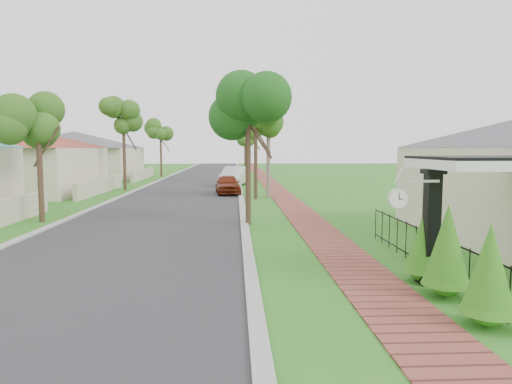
# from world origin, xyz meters

# --- Properties ---
(ground) EXTENTS (160.00, 160.00, 0.00)m
(ground) POSITION_xyz_m (0.00, 0.00, 0.00)
(ground) COLOR #30761C
(ground) RESTS_ON ground
(road) EXTENTS (7.00, 120.00, 0.02)m
(road) POSITION_xyz_m (-3.00, 20.00, 0.00)
(road) COLOR #28282B
(road) RESTS_ON ground
(kerb_right) EXTENTS (0.30, 120.00, 0.10)m
(kerb_right) POSITION_xyz_m (0.65, 20.00, 0.00)
(kerb_right) COLOR #9E9E99
(kerb_right) RESTS_ON ground
(kerb_left) EXTENTS (0.30, 120.00, 0.10)m
(kerb_left) POSITION_xyz_m (-6.65, 20.00, 0.00)
(kerb_left) COLOR #9E9E99
(kerb_left) RESTS_ON ground
(sidewalk) EXTENTS (1.50, 120.00, 0.03)m
(sidewalk) POSITION_xyz_m (3.25, 20.00, 0.00)
(sidewalk) COLOR brown
(sidewalk) RESTS_ON ground
(porch_post) EXTENTS (0.48, 0.48, 2.52)m
(porch_post) POSITION_xyz_m (4.55, -1.00, 1.12)
(porch_post) COLOR black
(porch_post) RESTS_ON ground
(picket_fence) EXTENTS (0.03, 8.02, 1.00)m
(picket_fence) POSITION_xyz_m (4.90, -0.00, 0.53)
(picket_fence) COLOR black
(picket_fence) RESTS_ON ground
(street_trees) EXTENTS (10.70, 37.65, 5.89)m
(street_trees) POSITION_xyz_m (-2.87, 26.84, 4.54)
(street_trees) COLOR #382619
(street_trees) RESTS_ON ground
(hedge_row) EXTENTS (0.83, 3.38, 1.88)m
(hedge_row) POSITION_xyz_m (4.45, -2.15, 0.88)
(hedge_row) COLOR #2C6814
(hedge_row) RESTS_ON ground
(far_house_red) EXTENTS (15.56, 15.56, 4.60)m
(far_house_red) POSITION_xyz_m (-14.97, 20.00, 2.34)
(far_house_red) COLOR beige
(far_house_red) RESTS_ON ground
(far_house_grey) EXTENTS (15.56, 15.56, 4.60)m
(far_house_grey) POSITION_xyz_m (-14.97, 34.00, 2.34)
(far_house_grey) COLOR beige
(far_house_grey) RESTS_ON ground
(parked_car_red) EXTENTS (1.85, 3.83, 1.26)m
(parked_car_red) POSITION_xyz_m (-0.19, 18.97, 0.63)
(parked_car_red) COLOR maroon
(parked_car_red) RESTS_ON ground
(parked_car_white) EXTENTS (2.49, 4.78, 1.50)m
(parked_car_white) POSITION_xyz_m (0.24, 25.60, 0.75)
(parked_car_white) COLOR silver
(parked_car_white) RESTS_ON ground
(near_tree) EXTENTS (2.21, 2.21, 5.68)m
(near_tree) POSITION_xyz_m (0.80, 7.00, 4.52)
(near_tree) COLOR #382619
(near_tree) RESTS_ON ground
(utility_pole) EXTENTS (1.20, 0.24, 7.12)m
(utility_pole) POSITION_xyz_m (2.30, 16.78, 3.62)
(utility_pole) COLOR slate
(utility_pole) RESTS_ON ground
(station_clock) EXTENTS (1.06, 0.13, 0.60)m
(station_clock) POSITION_xyz_m (3.69, -1.40, 1.95)
(station_clock) COLOR silver
(station_clock) RESTS_ON ground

